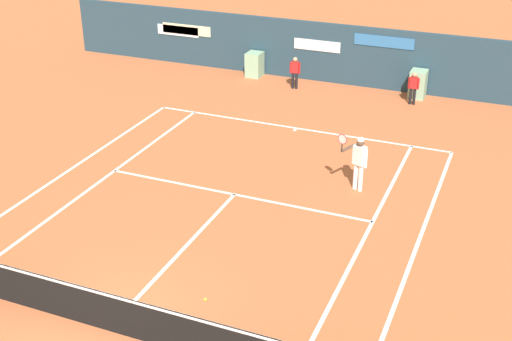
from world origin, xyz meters
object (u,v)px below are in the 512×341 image
at_px(player_on_baseline, 359,159).
at_px(ball_kid_right_post, 413,86).
at_px(ball_kid_left_post, 295,71).
at_px(tennis_ball_mid_court, 205,299).

relative_size(player_on_baseline, ball_kid_right_post, 1.45).
bearing_deg(player_on_baseline, ball_kid_right_post, -68.52).
xyz_separation_m(player_on_baseline, ball_kid_right_post, (0.12, 7.60, -0.24)).
bearing_deg(player_on_baseline, ball_kid_left_post, -36.42).
relative_size(ball_kid_left_post, tennis_ball_mid_court, 19.12).
bearing_deg(ball_kid_left_post, tennis_ball_mid_court, 92.18).
bearing_deg(tennis_ball_mid_court, player_on_baseline, 75.07).
height_order(player_on_baseline, ball_kid_right_post, player_on_baseline).
height_order(player_on_baseline, ball_kid_left_post, player_on_baseline).
height_order(player_on_baseline, tennis_ball_mid_court, player_on_baseline).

